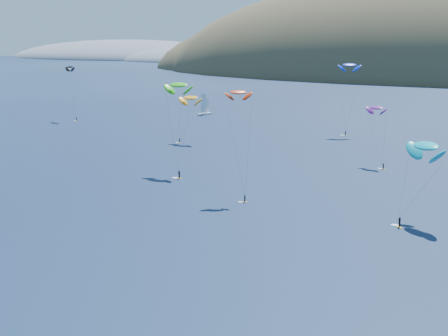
% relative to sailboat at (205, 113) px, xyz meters
% --- Properties ---
extents(headland, '(460.00, 250.00, 60.00)m').
position_rel_sailboat_xyz_m(headland, '(-380.56, 533.52, -4.27)').
color(headland, slate).
rests_on(headland, ground).
extents(sailboat, '(8.99, 8.14, 10.73)m').
position_rel_sailboat_xyz_m(sailboat, '(0.00, 0.00, 0.00)').
color(sailboat, silver).
rests_on(sailboat, ground).
extents(kitesurfer_1, '(9.41, 7.09, 17.72)m').
position_rel_sailboat_xyz_m(kitesurfer_1, '(29.14, -65.96, 14.28)').
color(kitesurfer_1, yellow).
rests_on(kitesurfer_1, ground).
extents(kitesurfer_3, '(10.21, 11.51, 25.71)m').
position_rel_sailboat_xyz_m(kitesurfer_3, '(48.40, -107.23, 22.33)').
color(kitesurfer_3, yellow).
rests_on(kitesurfer_3, ground).
extents(kitesurfer_4, '(8.80, 7.68, 27.64)m').
position_rel_sailboat_xyz_m(kitesurfer_4, '(73.12, -25.40, 24.43)').
color(kitesurfer_4, yellow).
rests_on(kitesurfer_4, ground).
extents(kitesurfer_5, '(10.66, 12.85, 18.08)m').
position_rel_sailboat_xyz_m(kitesurfer_5, '(115.41, -126.43, 14.28)').
color(kitesurfer_5, yellow).
rests_on(kitesurfer_5, ground).
extents(kitesurfer_6, '(8.13, 9.09, 17.95)m').
position_rel_sailboat_xyz_m(kitesurfer_6, '(94.50, -75.50, 15.21)').
color(kitesurfer_6, yellow).
rests_on(kitesurfer_6, ground).
extents(kitesurfer_9, '(7.76, 8.08, 25.57)m').
position_rel_sailboat_xyz_m(kitesurfer_9, '(74.01, -124.75, 22.88)').
color(kitesurfer_9, yellow).
rests_on(kitesurfer_9, ground).
extents(kitesurfer_12, '(9.46, 7.08, 24.41)m').
position_rel_sailboat_xyz_m(kitesurfer_12, '(-44.32, -38.92, 21.54)').
color(kitesurfer_12, yellow).
rests_on(kitesurfer_12, ground).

